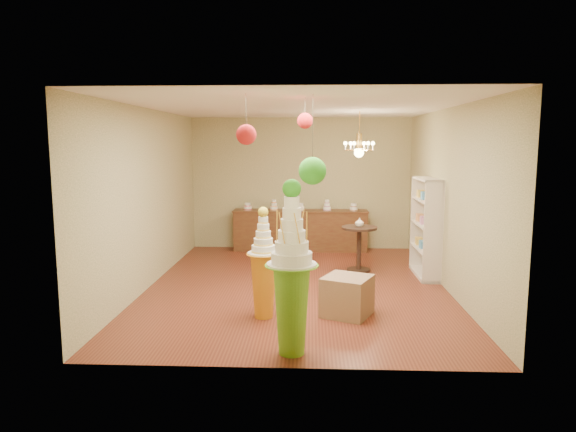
{
  "coord_description": "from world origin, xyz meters",
  "views": [
    {
      "loc": [
        0.23,
        -8.53,
        2.42
      ],
      "look_at": [
        -0.15,
        0.0,
        1.21
      ],
      "focal_mm": 32.0,
      "sensor_mm": 36.0,
      "label": 1
    }
  ],
  "objects_px": {
    "pedestal_green": "(292,286)",
    "sideboard": "(300,229)",
    "round_table": "(359,243)",
    "pedestal_orange": "(264,276)"
  },
  "relations": [
    {
      "from": "sideboard",
      "to": "round_table",
      "type": "relative_size",
      "value": 3.54
    },
    {
      "from": "pedestal_orange",
      "to": "round_table",
      "type": "bearing_deg",
      "value": 59.67
    },
    {
      "from": "pedestal_green",
      "to": "sideboard",
      "type": "height_order",
      "value": "pedestal_green"
    },
    {
      "from": "pedestal_orange",
      "to": "sideboard",
      "type": "relative_size",
      "value": 0.51
    },
    {
      "from": "pedestal_green",
      "to": "sideboard",
      "type": "relative_size",
      "value": 0.67
    },
    {
      "from": "pedestal_green",
      "to": "pedestal_orange",
      "type": "distance_m",
      "value": 1.33
    },
    {
      "from": "pedestal_orange",
      "to": "round_table",
      "type": "height_order",
      "value": "pedestal_orange"
    },
    {
      "from": "pedestal_green",
      "to": "pedestal_orange",
      "type": "bearing_deg",
      "value": 109.43
    },
    {
      "from": "pedestal_green",
      "to": "pedestal_orange",
      "type": "height_order",
      "value": "pedestal_green"
    },
    {
      "from": "sideboard",
      "to": "round_table",
      "type": "bearing_deg",
      "value": -58.65
    }
  ]
}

